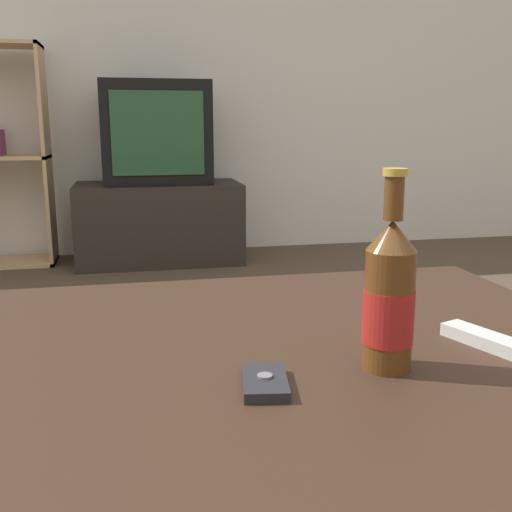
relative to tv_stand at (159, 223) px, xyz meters
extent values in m
cube|color=silver|center=(0.00, 0.32, 1.07)|extent=(8.00, 0.05, 2.60)
cube|color=#332116|center=(0.00, -2.71, 0.22)|extent=(1.18, 0.86, 0.04)
cylinder|color=black|center=(0.53, -2.34, -0.02)|extent=(0.07, 0.07, 0.43)
cube|color=#28231E|center=(0.00, 0.00, 0.00)|extent=(0.95, 0.48, 0.46)
cube|color=black|center=(0.00, 0.00, 0.52)|extent=(0.61, 0.38, 0.58)
cube|color=#234C2D|center=(0.00, -0.20, 0.52)|extent=(0.50, 0.01, 0.45)
cube|color=tan|center=(-0.61, 0.10, 0.39)|extent=(0.02, 0.30, 1.24)
cube|color=tan|center=(-0.86, 0.10, -0.22)|extent=(0.50, 0.30, 0.02)
cube|color=tan|center=(-0.86, 0.10, 0.39)|extent=(0.50, 0.30, 0.02)
cylinder|color=#563314|center=(0.18, -2.81, 0.32)|extent=(0.07, 0.07, 0.17)
cylinder|color=maroon|center=(0.18, -2.81, 0.31)|extent=(0.07, 0.07, 0.08)
cone|color=#563314|center=(0.18, -2.81, 0.43)|extent=(0.07, 0.07, 0.04)
cylinder|color=#563314|center=(0.18, -2.81, 0.48)|extent=(0.03, 0.03, 0.06)
cylinder|color=#B79333|center=(0.18, -2.81, 0.51)|extent=(0.03, 0.03, 0.01)
cube|color=#232328|center=(0.00, -2.84, 0.25)|extent=(0.07, 0.11, 0.01)
cylinder|color=slate|center=(0.00, -2.84, 0.26)|extent=(0.02, 0.02, 0.00)
cube|color=beige|center=(0.36, -2.78, 0.25)|extent=(0.10, 0.17, 0.02)
camera|label=1|loc=(-0.16, -3.54, 0.57)|focal=42.00mm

